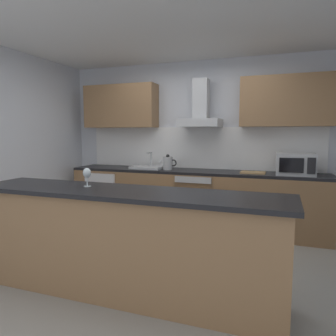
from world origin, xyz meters
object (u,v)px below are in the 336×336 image
object	(u,v)px
microwave	(296,164)
range_hood	(201,112)
sink	(148,167)
wine_glass	(87,174)
oven	(198,199)
chopping_board	(253,172)
kettle	(168,163)
refrigerator	(109,195)

from	to	relation	value
microwave	range_hood	size ratio (longest dim) A/B	0.69
sink	wine_glass	size ratio (longest dim) A/B	2.81
oven	chopping_board	xyz separation A→B (m)	(0.81, -0.02, 0.45)
kettle	chopping_board	distance (m)	1.28
refrigerator	chopping_board	bearing A→B (deg)	-0.51
chopping_board	wine_glass	bearing A→B (deg)	-122.97
microwave	kettle	world-z (taller)	microwave
microwave	chopping_board	world-z (taller)	microwave
oven	wine_glass	size ratio (longest dim) A/B	4.50
microwave	refrigerator	bearing A→B (deg)	179.51
microwave	wine_glass	bearing A→B (deg)	-132.58
kettle	range_hood	distance (m)	0.93
wine_glass	chopping_board	distance (m)	2.48
wine_glass	chopping_board	xyz separation A→B (m)	(1.35, 2.07, -0.18)
oven	microwave	distance (m)	1.49
chopping_board	kettle	bearing A→B (deg)	-179.55
chopping_board	oven	bearing A→B (deg)	178.33
oven	sink	xyz separation A→B (m)	(-0.82, 0.01, 0.47)
microwave	wine_glass	world-z (taller)	microwave
oven	sink	distance (m)	0.95
kettle	sink	bearing A→B (deg)	172.75
wine_glass	oven	bearing A→B (deg)	75.69
microwave	kettle	xyz separation A→B (m)	(-1.84, -0.01, -0.04)
microwave	range_hood	xyz separation A→B (m)	(-1.37, 0.16, 0.74)
chopping_board	microwave	bearing A→B (deg)	-0.43
kettle	refrigerator	bearing A→B (deg)	178.35
range_hood	chopping_board	size ratio (longest dim) A/B	2.12
oven	chopping_board	distance (m)	0.93
refrigerator	range_hood	world-z (taller)	range_hood
refrigerator	sink	size ratio (longest dim) A/B	1.70
oven	kettle	world-z (taller)	kettle
oven	range_hood	bearing A→B (deg)	90.00
refrigerator	oven	bearing A→B (deg)	0.10
sink	chopping_board	size ratio (longest dim) A/B	1.47
kettle	wine_glass	bearing A→B (deg)	-91.81
oven	kettle	bearing A→B (deg)	-175.90
oven	kettle	distance (m)	0.72
oven	range_hood	size ratio (longest dim) A/B	1.11
refrigerator	wine_glass	bearing A→B (deg)	-64.30
refrigerator	chopping_board	distance (m)	2.40
oven	wine_glass	world-z (taller)	wine_glass
wine_glass	range_hood	bearing A→B (deg)	76.49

